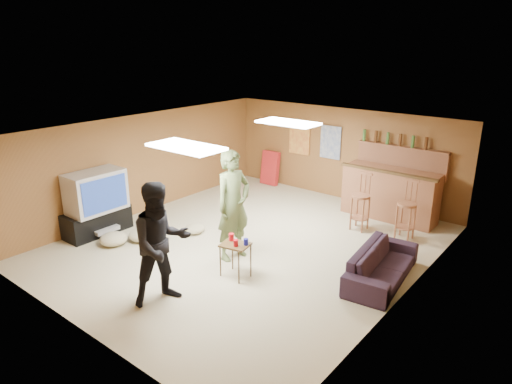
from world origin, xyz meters
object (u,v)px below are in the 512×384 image
Objects in this scene: bar_counter at (390,194)px; tv_body at (96,191)px; person_black at (161,244)px; tray_table at (235,260)px; person_olive at (233,205)px; sofa at (382,265)px.

tv_body is at bearing -133.00° from bar_counter.
tray_table is (0.35, 1.21, -0.63)m from person_black.
person_black is at bearing -15.57° from tv_body.
person_olive is at bearing 25.31° from person_black.
tray_table is (-1.92, -1.40, 0.02)m from sofa.
person_olive is (-1.38, -3.53, 0.44)m from bar_counter.
person_black reaches higher than tray_table.
sofa is 2.37m from tray_table.
person_olive reaches higher than sofa.
bar_counter is at bearing -14.26° from person_olive.
person_olive is 2.66m from sofa.
person_olive is (2.77, 0.92, 0.09)m from tv_body.
sofa is 3.15× the size of tray_table.
person_olive reaches higher than bar_counter.
bar_counter reaches higher than sofa.
person_black is (0.14, -1.73, -0.06)m from person_olive.
person_olive is at bearing 133.49° from tray_table.
bar_counter is (4.15, 4.45, -0.35)m from tv_body.
bar_counter is at bearing 47.00° from tv_body.
bar_counter is 5.42m from person_black.
bar_counter is 3.44× the size of tray_table.
tray_table is at bearing -129.38° from person_olive.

